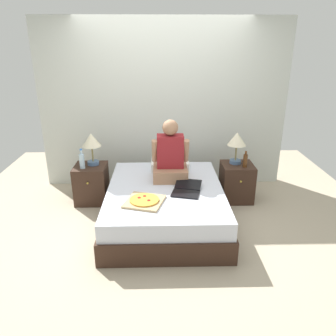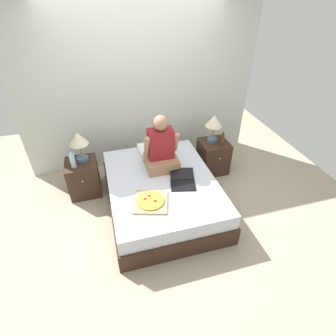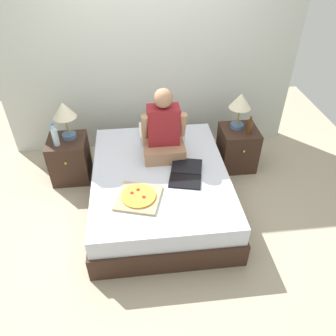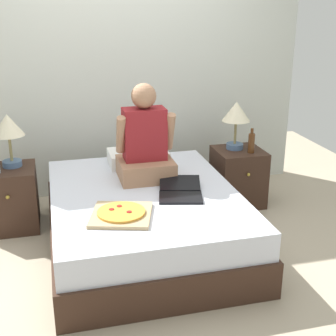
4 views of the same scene
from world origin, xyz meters
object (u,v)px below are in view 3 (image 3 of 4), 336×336
Objects in this scene: laptop at (186,176)px; lamp_on_left_nightstand at (64,113)px; bed at (160,188)px; pizza_box at (139,197)px; lamp_on_right_nightstand at (240,103)px; person_seated at (164,132)px; water_bottle at (55,136)px; nightstand_left at (70,159)px; nightstand_right at (237,148)px; beer_bottle at (250,127)px.

lamp_on_left_nightstand is at bearing 147.43° from laptop.
bed is 0.39m from laptop.
pizza_box is (0.76, -1.06, -0.37)m from lamp_on_left_nightstand.
lamp_on_right_nightstand is 1.01m from person_seated.
bed is at bearing -24.81° from water_bottle.
person_seated reaches higher than lamp_on_right_nightstand.
lamp_on_right_nightstand is (2.05, 0.05, 0.60)m from nightstand_left.
water_bottle is 0.51× the size of nightstand_right.
lamp_on_right_nightstand reaches higher than laptop.
nightstand_right is (2.16, 0.09, -0.38)m from water_bottle.
nightstand_left is at bearing 177.33° from beer_bottle.
bed is at bearing -155.42° from beer_bottle.
nightstand_right is at bearing -1.41° from lamp_on_left_nightstand.
beer_bottle reaches higher than bed.
lamp_on_left_nightstand is at bearing 49.40° from water_bottle.
lamp_on_right_nightstand is at bearing 3.77° from water_bottle.
nightstand_right is 0.69× the size of person_seated.
bed is at bearing 150.62° from laptop.
beer_bottle reaches higher than pizza_box.
pizza_box is at bearing -146.03° from beer_bottle.
water_bottle is (-0.12, -0.14, -0.22)m from lamp_on_left_nightstand.
nightstand_left is at bearing 149.70° from bed.
nightstand_left is (-1.04, 0.61, 0.04)m from bed.
beer_bottle is at bearing -4.07° from lamp_on_left_nightstand.
nightstand_right is at bearing 38.27° from pizza_box.
person_seated reaches higher than nightstand_right.
pizza_box is (0.88, -0.92, -0.16)m from water_bottle.
lamp_on_right_nightstand is at bearing 21.42° from person_seated.
laptop is at bearing -29.38° from bed.
lamp_on_right_nightstand reaches higher than beer_bottle.
laptop is (1.29, -0.75, 0.22)m from nightstand_left.
bed is 8.07× the size of beer_bottle.
person_seated reaches higher than laptop.
bed is 4.12× the size of lamp_on_left_nightstand.
beer_bottle is (2.23, -0.01, -0.02)m from water_bottle.
beer_bottle is (2.11, -0.15, -0.23)m from lamp_on_left_nightstand.
nightstand_right is at bearing 0.00° from nightstand_left.
laptop is at bearing -133.40° from lamp_on_right_nightstand.
nightstand_right is at bearing 43.63° from laptop.
lamp_on_right_nightstand reaches higher than nightstand_left.
water_bottle is at bearing -176.23° from lamp_on_right_nightstand.
bed is at bearing -33.35° from lamp_on_left_nightstand.
lamp_on_right_nightstand reaches higher than water_bottle.
water_bottle reaches higher than nightstand_right.
nightstand_left is at bearing -128.63° from lamp_on_left_nightstand.
nightstand_left is 0.69× the size of person_seated.
person_seated is at bearing -158.58° from lamp_on_right_nightstand.
person_seated is at bearing 75.97° from bed.
lamp_on_left_nightstand is at bearing 161.08° from person_seated.
laptop reaches higher than nightstand_right.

